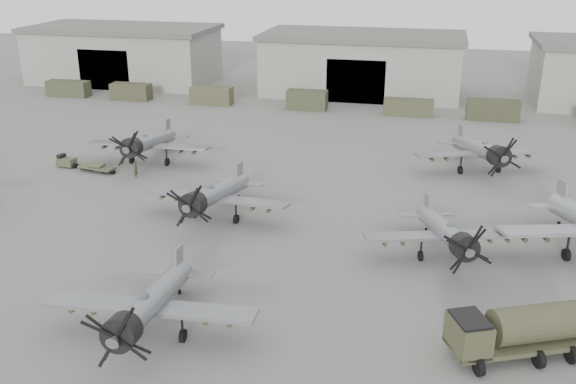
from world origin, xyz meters
name	(u,v)px	position (x,y,z in m)	size (l,w,h in m)	color
ground	(234,306)	(0.00, 0.00, 0.00)	(220.00, 220.00, 0.00)	slate
hangar_left	(124,54)	(-38.00, 61.96, 4.37)	(29.00, 14.80, 8.70)	gray
hangar_center	(362,63)	(0.00, 61.96, 4.37)	(29.00, 14.80, 8.70)	gray
support_truck_0	(68,89)	(-41.11, 50.00, 1.11)	(6.15, 2.20, 2.21)	#3D422B
support_truck_1	(131,92)	(-31.23, 50.00, 1.15)	(5.63, 2.20, 2.30)	#3C3E28
support_truck_2	(212,95)	(-19.17, 50.00, 1.21)	(5.74, 2.20, 2.42)	#48472F
support_truck_3	(307,100)	(-5.75, 50.00, 1.28)	(5.33, 2.20, 2.56)	#3C402A
support_truck_4	(409,107)	(7.64, 50.00, 1.04)	(6.30, 2.20, 2.07)	#42442D
support_truck_5	(493,110)	(18.06, 50.00, 1.28)	(6.43, 2.20, 2.55)	#363925
aircraft_near_1	(148,305)	(-3.40, -4.43, 2.18)	(12.00, 10.80, 4.79)	gray
aircraft_mid_1	(214,195)	(-5.45, 12.04, 2.19)	(12.10, 10.89, 4.82)	gray
aircraft_mid_2	(447,233)	(12.54, 9.25, 2.08)	(11.40, 10.27, 4.56)	gray
aircraft_far_0	(147,143)	(-16.53, 23.81, 2.27)	(12.45, 11.20, 4.99)	gray
aircraft_far_1	(482,151)	(15.68, 28.72, 2.29)	(12.52, 11.29, 5.04)	gray
fuel_tanker	(516,329)	(16.18, -1.34, 1.64)	(7.75, 5.41, 2.86)	#40412B
tug_trailer	(78,164)	(-22.77, 21.07, 0.48)	(6.50, 2.24, 1.29)	#444B31
ground_crew	(136,170)	(-16.06, 19.96, 0.78)	(0.57, 0.37, 1.56)	#3A3D28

